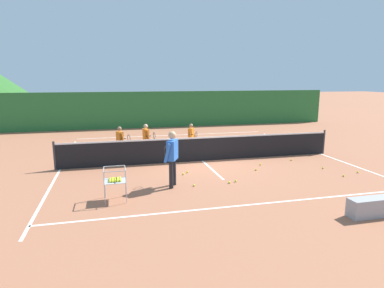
{
  "coord_description": "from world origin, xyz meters",
  "views": [
    {
      "loc": [
        -3.45,
        -12.33,
        3.26
      ],
      "look_at": [
        -0.65,
        -0.9,
        0.9
      ],
      "focal_mm": 30.65,
      "sensor_mm": 36.0,
      "label": 1
    }
  ],
  "objects_px": {
    "instructor": "(172,154)",
    "tennis_ball_10": "(194,185)",
    "student_2": "(191,135)",
    "tennis_ball_9": "(358,172)",
    "student_0": "(120,139)",
    "tennis_ball_4": "(323,168)",
    "tennis_ball_8": "(256,170)",
    "student_1": "(146,137)",
    "ball_cart": "(115,180)",
    "tennis_ball_2": "(260,164)",
    "tennis_ball_6": "(187,172)",
    "courtside_bench": "(377,207)",
    "tennis_ball_1": "(236,181)",
    "tennis_ball_3": "(183,174)",
    "tennis_ball_0": "(343,176)",
    "tennis_ball_7": "(291,160)",
    "tennis_ball_5": "(229,182)",
    "tennis_net": "(202,149)"
  },
  "relations": [
    {
      "from": "tennis_ball_1",
      "to": "tennis_ball_5",
      "type": "bearing_deg",
      "value": -161.24
    },
    {
      "from": "tennis_ball_8",
      "to": "ball_cart",
      "type": "bearing_deg",
      "value": -160.04
    },
    {
      "from": "tennis_ball_0",
      "to": "tennis_ball_5",
      "type": "distance_m",
      "value": 4.0
    },
    {
      "from": "tennis_ball_6",
      "to": "tennis_ball_7",
      "type": "height_order",
      "value": "same"
    },
    {
      "from": "tennis_net",
      "to": "courtside_bench",
      "type": "distance_m",
      "value": 6.73
    },
    {
      "from": "student_2",
      "to": "tennis_ball_4",
      "type": "xyz_separation_m",
      "value": [
        4.01,
        -3.96,
        -0.73
      ]
    },
    {
      "from": "tennis_ball_0",
      "to": "tennis_ball_9",
      "type": "distance_m",
      "value": 0.84
    },
    {
      "from": "student_1",
      "to": "tennis_ball_10",
      "type": "height_order",
      "value": "student_1"
    },
    {
      "from": "instructor",
      "to": "student_2",
      "type": "height_order",
      "value": "instructor"
    },
    {
      "from": "tennis_ball_2",
      "to": "tennis_ball_4",
      "type": "height_order",
      "value": "same"
    },
    {
      "from": "tennis_ball_0",
      "to": "tennis_ball_3",
      "type": "xyz_separation_m",
      "value": [
        -5.21,
        1.51,
        0.0
      ]
    },
    {
      "from": "tennis_ball_4",
      "to": "tennis_ball_10",
      "type": "distance_m",
      "value": 5.15
    },
    {
      "from": "tennis_net",
      "to": "student_0",
      "type": "relative_size",
      "value": 8.37
    },
    {
      "from": "student_1",
      "to": "tennis_ball_1",
      "type": "bearing_deg",
      "value": -61.91
    },
    {
      "from": "instructor",
      "to": "tennis_ball_10",
      "type": "bearing_deg",
      "value": -13.67
    },
    {
      "from": "tennis_ball_0",
      "to": "tennis_ball_8",
      "type": "bearing_deg",
      "value": 151.35
    },
    {
      "from": "instructor",
      "to": "tennis_ball_6",
      "type": "relative_size",
      "value": 25.26
    },
    {
      "from": "tennis_ball_6",
      "to": "courtside_bench",
      "type": "height_order",
      "value": "courtside_bench"
    },
    {
      "from": "student_2",
      "to": "tennis_ball_9",
      "type": "distance_m",
      "value": 6.82
    },
    {
      "from": "tennis_net",
      "to": "ball_cart",
      "type": "relative_size",
      "value": 12.41
    },
    {
      "from": "tennis_net",
      "to": "instructor",
      "type": "xyz_separation_m",
      "value": [
        -1.74,
        -2.86,
        0.53
      ]
    },
    {
      "from": "student_0",
      "to": "tennis_ball_4",
      "type": "xyz_separation_m",
      "value": [
        7.15,
        -3.42,
        -0.77
      ]
    },
    {
      "from": "tennis_ball_10",
      "to": "student_0",
      "type": "bearing_deg",
      "value": 116.06
    },
    {
      "from": "tennis_ball_7",
      "to": "student_0",
      "type": "bearing_deg",
      "value": 162.93
    },
    {
      "from": "student_0",
      "to": "tennis_ball_9",
      "type": "relative_size",
      "value": 19.59
    },
    {
      "from": "instructor",
      "to": "tennis_ball_1",
      "type": "xyz_separation_m",
      "value": [
        2.05,
        -0.05,
        -1.0
      ]
    },
    {
      "from": "student_1",
      "to": "ball_cart",
      "type": "bearing_deg",
      "value": -104.99
    },
    {
      "from": "tennis_net",
      "to": "tennis_ball_9",
      "type": "height_order",
      "value": "tennis_net"
    },
    {
      "from": "tennis_net",
      "to": "ball_cart",
      "type": "bearing_deg",
      "value": -133.56
    },
    {
      "from": "tennis_ball_7",
      "to": "courtside_bench",
      "type": "distance_m",
      "value": 5.42
    },
    {
      "from": "ball_cart",
      "to": "tennis_ball_0",
      "type": "xyz_separation_m",
      "value": [
        7.5,
        0.4,
        -0.55
      ]
    },
    {
      "from": "tennis_ball_9",
      "to": "tennis_ball_2",
      "type": "bearing_deg",
      "value": 147.74
    },
    {
      "from": "student_1",
      "to": "student_2",
      "type": "bearing_deg",
      "value": 6.12
    },
    {
      "from": "tennis_ball_8",
      "to": "student_2",
      "type": "bearing_deg",
      "value": 112.95
    },
    {
      "from": "tennis_net",
      "to": "tennis_ball_5",
      "type": "relative_size",
      "value": 164.03
    },
    {
      "from": "student_1",
      "to": "tennis_ball_5",
      "type": "distance_m",
      "value": 5.06
    },
    {
      "from": "tennis_ball_1",
      "to": "tennis_ball_3",
      "type": "bearing_deg",
      "value": 141.04
    },
    {
      "from": "tennis_ball_3",
      "to": "courtside_bench",
      "type": "relative_size",
      "value": 0.05
    },
    {
      "from": "tennis_ball_4",
      "to": "courtside_bench",
      "type": "xyz_separation_m",
      "value": [
        -1.33,
        -3.97,
        0.2
      ]
    },
    {
      "from": "tennis_ball_7",
      "to": "tennis_ball_3",
      "type": "bearing_deg",
      "value": -169.16
    },
    {
      "from": "tennis_ball_0",
      "to": "tennis_ball_7",
      "type": "relative_size",
      "value": 1.0
    },
    {
      "from": "tennis_ball_0",
      "to": "tennis_ball_3",
      "type": "distance_m",
      "value": 5.43
    },
    {
      "from": "student_2",
      "to": "tennis_ball_2",
      "type": "relative_size",
      "value": 18.72
    },
    {
      "from": "tennis_ball_9",
      "to": "tennis_ball_1",
      "type": "bearing_deg",
      "value": 179.31
    },
    {
      "from": "instructor",
      "to": "tennis_ball_9",
      "type": "height_order",
      "value": "instructor"
    },
    {
      "from": "student_0",
      "to": "tennis_ball_7",
      "type": "relative_size",
      "value": 19.59
    },
    {
      "from": "tennis_net",
      "to": "tennis_ball_0",
      "type": "height_order",
      "value": "tennis_net"
    },
    {
      "from": "instructor",
      "to": "ball_cart",
      "type": "relative_size",
      "value": 1.91
    },
    {
      "from": "tennis_ball_2",
      "to": "tennis_ball_4",
      "type": "bearing_deg",
      "value": -27.46
    },
    {
      "from": "tennis_ball_1",
      "to": "tennis_ball_6",
      "type": "xyz_separation_m",
      "value": [
        -1.27,
        1.37,
        0.0
      ]
    }
  ]
}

